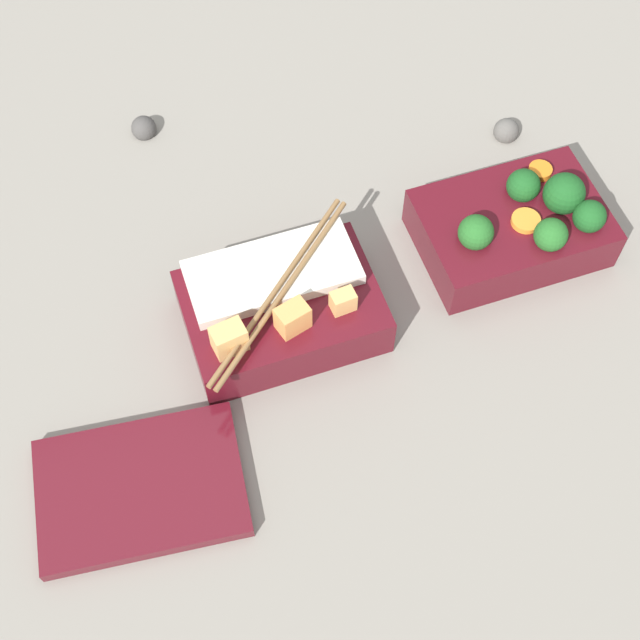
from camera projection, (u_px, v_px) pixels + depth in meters
ground_plane at (395, 281)px, 0.87m from camera, size 3.00×3.00×0.00m
bento_tray_vegetable at (516, 225)px, 0.87m from camera, size 0.18×0.12×0.08m
bento_tray_rice at (281, 307)px, 0.82m from camera, size 0.18×0.16×0.08m
bento_lid at (141, 488)px, 0.76m from camera, size 0.19×0.14×0.01m
pebble_0 at (506, 131)px, 0.97m from camera, size 0.03×0.03×0.03m
pebble_1 at (144, 128)px, 0.97m from camera, size 0.03×0.03×0.03m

